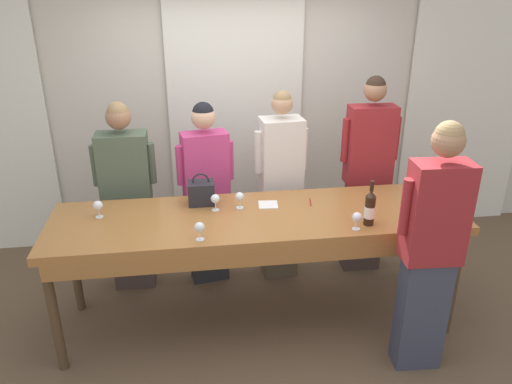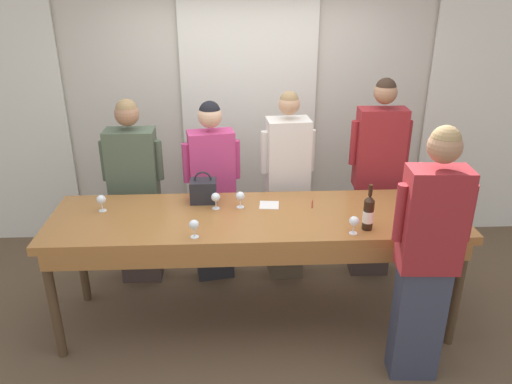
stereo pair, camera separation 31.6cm
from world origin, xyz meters
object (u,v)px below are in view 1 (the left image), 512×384
at_px(guest_cream_sweater, 280,186).
at_px(guest_striped_shirt, 367,175).
at_px(tasting_bar, 258,225).
at_px(guest_pink_top, 206,192).
at_px(handbag, 201,192).
at_px(wine_glass_center_right, 215,199).
at_px(wine_glass_front_right, 200,228).
at_px(guest_olive_jacket, 127,197).
at_px(wine_glass_front_mid, 357,218).
at_px(host_pouring, 431,248).
at_px(wine_bottle, 370,208).
at_px(wine_glass_center_left, 240,197).
at_px(wine_glass_center_mid, 98,206).
at_px(wine_glass_front_left, 425,184).

distance_m(guest_cream_sweater, guest_striped_shirt, 0.80).
height_order(tasting_bar, guest_pink_top, guest_pink_top).
bearing_deg(handbag, wine_glass_center_right, -53.71).
bearing_deg(guest_striped_shirt, guest_cream_sweater, -180.00).
bearing_deg(wine_glass_front_right, guest_olive_jacket, 120.29).
height_order(wine_glass_front_mid, guest_striped_shirt, guest_striped_shirt).
height_order(wine_glass_front_right, guest_pink_top, guest_pink_top).
relative_size(guest_pink_top, guest_striped_shirt, 0.91).
bearing_deg(host_pouring, wine_bottle, 127.94).
bearing_deg(wine_glass_center_left, wine_glass_front_right, -124.78).
distance_m(tasting_bar, guest_olive_jacket, 1.25).
height_order(wine_glass_front_mid, wine_glass_center_right, same).
bearing_deg(guest_olive_jacket, wine_glass_center_left, -30.74).
bearing_deg(wine_glass_front_mid, wine_glass_center_mid, 166.12).
bearing_deg(host_pouring, wine_glass_front_left, 67.79).
bearing_deg(wine_glass_front_left, guest_cream_sweater, 156.15).
xyz_separation_m(wine_glass_front_mid, wine_glass_center_mid, (-1.84, 0.45, 0.00)).
xyz_separation_m(wine_glass_center_left, wine_glass_center_mid, (-1.06, -0.01, 0.00)).
bearing_deg(wine_glass_center_right, wine_glass_front_left, 2.19).
bearing_deg(guest_pink_top, wine_glass_center_left, -66.64).
bearing_deg(handbag, wine_glass_front_right, -93.33).
xyz_separation_m(wine_glass_front_left, wine_glass_front_mid, (-0.75, -0.52, 0.00)).
height_order(tasting_bar, wine_glass_front_mid, wine_glass_front_mid).
height_order(wine_glass_front_right, guest_striped_shirt, guest_striped_shirt).
bearing_deg(tasting_bar, wine_glass_front_right, -145.41).
height_order(wine_glass_front_mid, wine_glass_center_mid, same).
xyz_separation_m(wine_bottle, handbag, (-1.18, 0.53, -0.03)).
distance_m(wine_glass_front_right, host_pouring, 1.55).
height_order(wine_glass_front_mid, wine_glass_front_right, same).
distance_m(tasting_bar, wine_glass_center_mid, 1.20).
height_order(wine_bottle, wine_glass_center_right, wine_bottle).
height_order(wine_glass_front_left, guest_striped_shirt, guest_striped_shirt).
distance_m(wine_glass_center_right, guest_striped_shirt, 1.52).
bearing_deg(guest_striped_shirt, wine_glass_center_mid, -166.27).
xyz_separation_m(wine_glass_center_mid, guest_olive_jacket, (0.14, 0.56, -0.18)).
distance_m(tasting_bar, guest_cream_sweater, 0.77).
distance_m(wine_bottle, wine_glass_front_right, 1.22).
xyz_separation_m(tasting_bar, wine_glass_center_left, (-0.12, 0.16, 0.17)).
bearing_deg(wine_glass_front_mid, wine_glass_center_right, 154.93).
height_order(wine_glass_center_mid, wine_glass_center_right, same).
distance_m(handbag, wine_glass_front_right, 0.59).
relative_size(wine_bottle, wine_glass_center_right, 2.60).
relative_size(wine_glass_front_left, host_pouring, 0.07).
bearing_deg(wine_bottle, wine_glass_center_mid, 168.64).
height_order(wine_glass_front_left, wine_glass_front_mid, same).
height_order(guest_olive_jacket, guest_cream_sweater, guest_cream_sweater).
bearing_deg(tasting_bar, handbag, 145.14).
bearing_deg(wine_bottle, tasting_bar, 162.50).
height_order(wine_glass_center_right, guest_olive_jacket, guest_olive_jacket).
bearing_deg(guest_olive_jacket, tasting_bar, -34.27).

